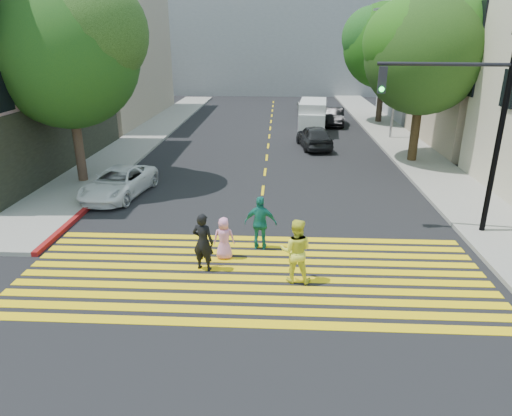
# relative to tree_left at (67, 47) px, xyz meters

# --- Properties ---
(ground) EXTENTS (120.00, 120.00, 0.00)m
(ground) POSITION_rel_tree_left_xyz_m (8.42, -9.73, -6.06)
(ground) COLOR black
(sidewalk_left) EXTENTS (3.00, 40.00, 0.15)m
(sidewalk_left) POSITION_rel_tree_left_xyz_m (-0.08, 12.27, -5.98)
(sidewalk_left) COLOR gray
(sidewalk_left) RESTS_ON ground
(sidewalk_right) EXTENTS (3.00, 60.00, 0.15)m
(sidewalk_right) POSITION_rel_tree_left_xyz_m (16.92, 5.27, -5.98)
(sidewalk_right) COLOR gray
(sidewalk_right) RESTS_ON ground
(curb_red) EXTENTS (0.20, 8.00, 0.16)m
(curb_red) POSITION_rel_tree_left_xyz_m (1.52, -3.73, -5.98)
(curb_red) COLOR maroon
(curb_red) RESTS_ON ground
(crosswalk) EXTENTS (13.40, 5.30, 0.01)m
(crosswalk) POSITION_rel_tree_left_xyz_m (8.42, -8.45, -6.05)
(crosswalk) COLOR yellow
(crosswalk) RESTS_ON ground
(lane_line) EXTENTS (0.12, 34.40, 0.01)m
(lane_line) POSITION_rel_tree_left_xyz_m (8.42, 12.77, -6.05)
(lane_line) COLOR yellow
(lane_line) RESTS_ON ground
(building_left_tan) EXTENTS (12.00, 16.00, 10.00)m
(building_left_tan) POSITION_rel_tree_left_xyz_m (-7.58, 18.27, -1.06)
(building_left_tan) COLOR tan
(building_left_tan) RESTS_ON ground
(building_right_grey) EXTENTS (10.00, 10.00, 10.00)m
(building_right_grey) POSITION_rel_tree_left_xyz_m (23.42, 20.27, -1.06)
(building_right_grey) COLOR gray
(building_right_grey) RESTS_ON ground
(backdrop_block) EXTENTS (30.00, 8.00, 12.00)m
(backdrop_block) POSITION_rel_tree_left_xyz_m (8.42, 38.27, -0.06)
(backdrop_block) COLOR gray
(backdrop_block) RESTS_ON ground
(tree_left) EXTENTS (7.90, 7.57, 8.99)m
(tree_left) POSITION_rel_tree_left_xyz_m (0.00, 0.00, 0.00)
(tree_left) COLOR #402A22
(tree_left) RESTS_ON ground
(tree_right_near) EXTENTS (6.90, 6.36, 8.80)m
(tree_right_near) POSITION_rel_tree_left_xyz_m (16.49, 4.66, -0.10)
(tree_right_near) COLOR black
(tree_right_near) RESTS_ON ground
(tree_right_far) EXTENTS (7.25, 6.68, 9.18)m
(tree_right_far) POSITION_rel_tree_left_xyz_m (17.10, 16.96, 0.14)
(tree_right_far) COLOR #342A1C
(tree_right_far) RESTS_ON ground
(pedestrian_man) EXTENTS (0.73, 0.58, 1.76)m
(pedestrian_man) POSITION_rel_tree_left_xyz_m (6.96, -8.24, -5.18)
(pedestrian_man) COLOR black
(pedestrian_man) RESTS_ON ground
(pedestrian_woman) EXTENTS (0.96, 0.79, 1.85)m
(pedestrian_woman) POSITION_rel_tree_left_xyz_m (9.62, -8.78, -5.13)
(pedestrian_woman) COLOR #F3F23F
(pedestrian_woman) RESTS_ON ground
(pedestrian_child) EXTENTS (0.68, 0.47, 1.34)m
(pedestrian_child) POSITION_rel_tree_left_xyz_m (7.47, -7.47, -5.39)
(pedestrian_child) COLOR #F392C5
(pedestrian_child) RESTS_ON ground
(pedestrian_extra) EXTENTS (1.07, 0.52, 1.77)m
(pedestrian_extra) POSITION_rel_tree_left_xyz_m (8.57, -6.72, -5.17)
(pedestrian_extra) COLOR #1A786A
(pedestrian_extra) RESTS_ON ground
(white_sedan) EXTENTS (2.65, 4.62, 1.21)m
(white_sedan) POSITION_rel_tree_left_xyz_m (2.25, -1.79, -5.45)
(white_sedan) COLOR white
(white_sedan) RESTS_ON ground
(dark_car_near) EXTENTS (2.26, 4.37, 1.42)m
(dark_car_near) POSITION_rel_tree_left_xyz_m (11.27, 7.86, -5.35)
(dark_car_near) COLOR black
(dark_car_near) RESTS_ON ground
(silver_car) EXTENTS (2.70, 5.29, 1.47)m
(silver_car) POSITION_rel_tree_left_xyz_m (11.98, 22.04, -5.32)
(silver_car) COLOR #B6B6B6
(silver_car) RESTS_ON ground
(dark_car_parked) EXTENTS (1.71, 4.13, 1.33)m
(dark_car_parked) POSITION_rel_tree_left_xyz_m (13.36, 15.81, -5.39)
(dark_car_parked) COLOR black
(dark_car_parked) RESTS_ON ground
(white_van) EXTENTS (2.22, 4.93, 2.26)m
(white_van) POSITION_rel_tree_left_xyz_m (11.45, 12.59, -4.99)
(white_van) COLOR silver
(white_van) RESTS_ON ground
(traffic_signal) EXTENTS (4.11, 0.77, 6.06)m
(traffic_signal) POSITION_rel_tree_left_xyz_m (15.12, -5.02, -2.13)
(traffic_signal) COLOR black
(traffic_signal) RESTS_ON ground
(street_lamp) EXTENTS (1.87, 0.21, 8.29)m
(street_lamp) POSITION_rel_tree_left_xyz_m (16.39, 10.65, -1.30)
(street_lamp) COLOR gray
(street_lamp) RESTS_ON ground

